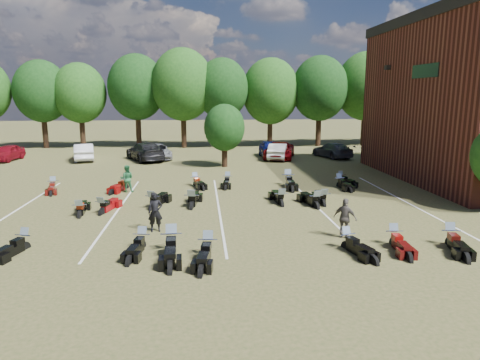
{
  "coord_description": "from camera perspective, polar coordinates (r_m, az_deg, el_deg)",
  "views": [
    {
      "loc": [
        -3.82,
        -18.01,
        5.62
      ],
      "look_at": [
        -1.82,
        4.0,
        1.2
      ],
      "focal_mm": 32.0,
      "sensor_mm": 36.0,
      "label": 1
    }
  ],
  "objects": [
    {
      "name": "person_grey",
      "position": [
        17.52,
        13.83,
        -4.97
      ],
      "size": [
        0.98,
        0.9,
        1.61
      ],
      "primitive_type": "imported",
      "rotation": [
        0.0,
        0.0,
        2.47
      ],
      "color": "#504A45",
      "rests_on": "ground"
    },
    {
      "name": "motorcycle_1",
      "position": [
        16.49,
        -12.91,
        -8.91
      ],
      "size": [
        0.98,
        2.14,
        1.15
      ],
      "primitive_type": null,
      "rotation": [
        0.0,
        0.0,
        -0.16
      ],
      "color": "black",
      "rests_on": "ground"
    },
    {
      "name": "motorcycle_15",
      "position": [
        26.88,
        -15.02,
        -1.15
      ],
      "size": [
        1.37,
        2.26,
        1.2
      ],
      "primitive_type": null,
      "rotation": [
        0.0,
        0.0,
        -0.34
      ],
      "color": "maroon",
      "rests_on": "ground"
    },
    {
      "name": "motorcycle_11",
      "position": [
        22.52,
        11.07,
        -3.35
      ],
      "size": [
        0.85,
        2.29,
        1.26
      ],
      "primitive_type": null,
      "rotation": [
        0.0,
        0.0,
        3.08
      ],
      "color": "black",
      "rests_on": "ground"
    },
    {
      "name": "motorcycle_3",
      "position": [
        15.99,
        -9.08,
        -9.41
      ],
      "size": [
        0.89,
        2.54,
        1.4
      ],
      "primitive_type": null,
      "rotation": [
        0.0,
        0.0,
        0.04
      ],
      "color": "black",
      "rests_on": "ground"
    },
    {
      "name": "motorcycle_14",
      "position": [
        27.91,
        -23.6,
        -1.27
      ],
      "size": [
        1.11,
        2.16,
        1.15
      ],
      "primitive_type": null,
      "rotation": [
        0.0,
        0.0,
        0.23
      ],
      "color": "#4E0D0B",
      "rests_on": "ground"
    },
    {
      "name": "tree_line",
      "position": [
        47.1,
        -1.79,
        12.14
      ],
      "size": [
        56.0,
        6.0,
        9.79
      ],
      "color": "black",
      "rests_on": "ground"
    },
    {
      "name": "motorcycle_0",
      "position": [
        17.87,
        -26.81,
        -8.28
      ],
      "size": [
        1.18,
        2.14,
        1.14
      ],
      "primitive_type": null,
      "rotation": [
        0.0,
        0.0,
        -0.28
      ],
      "color": "black",
      "rests_on": "ground"
    },
    {
      "name": "motorcycle_8",
      "position": [
        21.4,
        -20.56,
        -4.66
      ],
      "size": [
        0.92,
        2.21,
        1.2
      ],
      "primitive_type": null,
      "rotation": [
        0.0,
        0.0,
        3.26
      ],
      "color": "black",
      "rests_on": "ground"
    },
    {
      "name": "car_3",
      "position": [
        38.1,
        -12.53,
        3.75
      ],
      "size": [
        4.26,
        5.86,
        1.58
      ],
      "primitive_type": "imported",
      "rotation": [
        0.0,
        0.0,
        3.57
      ],
      "color": "black",
      "rests_on": "ground"
    },
    {
      "name": "motorcycle_19",
      "position": [
        27.21,
        13.08,
        -0.91
      ],
      "size": [
        0.87,
        2.13,
        1.16
      ],
      "primitive_type": null,
      "rotation": [
        0.0,
        0.0,
        0.11
      ],
      "color": "black",
      "rests_on": "ground"
    },
    {
      "name": "car_0",
      "position": [
        42.17,
        -28.62,
        3.21
      ],
      "size": [
        1.9,
        4.13,
        1.37
      ],
      "primitive_type": "imported",
      "rotation": [
        0.0,
        0.0,
        -0.07
      ],
      "color": "maroon",
      "rests_on": "ground"
    },
    {
      "name": "motorcycle_6",
      "position": [
        17.41,
        19.76,
        -8.22
      ],
      "size": [
        0.85,
        2.14,
        1.17
      ],
      "primitive_type": null,
      "rotation": [
        0.0,
        0.0,
        -0.09
      ],
      "color": "#450909",
      "rests_on": "ground"
    },
    {
      "name": "young_tree_midfield",
      "position": [
        33.65,
        -2.09,
        6.99
      ],
      "size": [
        3.2,
        3.2,
        4.7
      ],
      "color": "black",
      "rests_on": "ground"
    },
    {
      "name": "parking_lines",
      "position": [
        21.76,
        -2.86,
        -3.65
      ],
      "size": [
        20.1,
        14.0,
        0.01
      ],
      "color": "silver",
      "rests_on": "ground"
    },
    {
      "name": "car_1",
      "position": [
        39.62,
        -20.08,
        3.53
      ],
      "size": [
        2.62,
        4.69,
        1.46
      ],
      "primitive_type": "imported",
      "rotation": [
        0.0,
        0.0,
        3.4
      ],
      "color": "silver",
      "rests_on": "ground"
    },
    {
      "name": "car_7",
      "position": [
        39.79,
        12.2,
        3.91
      ],
      "size": [
        3.17,
        4.97,
        1.34
      ],
      "primitive_type": "imported",
      "rotation": [
        0.0,
        0.0,
        3.44
      ],
      "color": "#3F3E44",
      "rests_on": "ground"
    },
    {
      "name": "motorcycle_17",
      "position": [
        27.06,
        -5.96,
        -0.74
      ],
      "size": [
        1.25,
        2.18,
        1.16
      ],
      "primitive_type": null,
      "rotation": [
        0.0,
        0.0,
        0.3
      ],
      "color": "black",
      "rests_on": "ground"
    },
    {
      "name": "car_6",
      "position": [
        38.38,
        5.24,
        3.94
      ],
      "size": [
        3.75,
        5.69,
        1.45
      ],
      "primitive_type": "imported",
      "rotation": [
        0.0,
        0.0,
        -0.28
      ],
      "color": "#5C0508",
      "rests_on": "ground"
    },
    {
      "name": "motorcycle_5",
      "position": [
        18.2,
        26.13,
        -7.87
      ],
      "size": [
        1.16,
        2.31,
        1.23
      ],
      "primitive_type": null,
      "rotation": [
        0.0,
        0.0,
        -0.21
      ],
      "color": "black",
      "rests_on": "ground"
    },
    {
      "name": "motorcycle_20",
      "position": [
        28.36,
        13.32,
        -0.43
      ],
      "size": [
        1.13,
        2.09,
        1.11
      ],
      "primitive_type": null,
      "rotation": [
        0.0,
        0.0,
        0.26
      ],
      "color": "black",
      "rests_on": "ground"
    },
    {
      "name": "motorcycle_12",
      "position": [
        22.19,
        5.52,
        -3.41
      ],
      "size": [
        0.88,
        2.35,
        1.29
      ],
      "primitive_type": null,
      "rotation": [
        0.0,
        0.0,
        3.21
      ],
      "color": "black",
      "rests_on": "ground"
    },
    {
      "name": "person_green",
      "position": [
        25.88,
        -14.85,
        0.19
      ],
      "size": [
        0.79,
        0.62,
        1.59
      ],
      "primitive_type": "imported",
      "rotation": [
        0.0,
        0.0,
        3.17
      ],
      "color": "#296E40",
      "rests_on": "ground"
    },
    {
      "name": "car_4",
      "position": [
        39.0,
        4.07,
        4.12
      ],
      "size": [
        1.81,
        4.47,
        1.52
      ],
      "primitive_type": "imported",
      "rotation": [
        0.0,
        0.0,
        -0.0
      ],
      "color": "#0B1253",
      "rests_on": "ground"
    },
    {
      "name": "ground",
      "position": [
        19.24,
        6.52,
        -5.74
      ],
      "size": [
        160.0,
        160.0,
        0.0
      ],
      "primitive_type": "plane",
      "color": "brown",
      "rests_on": "ground"
    },
    {
      "name": "motorcycle_10",
      "position": [
        21.68,
        -6.44,
        -3.79
      ],
      "size": [
        1.07,
        2.54,
        1.38
      ],
      "primitive_type": null,
      "rotation": [
        0.0,
        0.0,
        3.02
      ],
      "color": "black",
      "rests_on": "ground"
    },
    {
      "name": "car_2",
      "position": [
        38.71,
        -10.98,
        3.74
      ],
      "size": [
        3.18,
        5.11,
        1.32
      ],
      "primitive_type": "imported",
      "rotation": [
        0.0,
        0.0,
        0.22
      ],
      "color": "gray",
      "rests_on": "ground"
    },
    {
      "name": "person_black",
      "position": [
        18.14,
        -11.23,
        -4.22
      ],
      "size": [
        0.66,
        0.49,
        1.66
      ],
      "primitive_type": "imported",
      "rotation": [
        0.0,
        0.0,
        0.16
      ],
      "color": "black",
      "rests_on": "ground"
    },
    {
      "name": "motorcycle_18",
      "position": [
        27.14,
        6.39,
        -0.71
      ],
      "size": [
        0.96,
        2.57,
        1.41
      ],
      "primitive_type": null,
      "rotation": [
        0.0,
        0.0,
        -0.06
      ],
      "color": "black",
      "rests_on": "ground"
    },
    {
      "name": "motorcycle_2",
      "position": [
        15.44,
        -4.31,
        -10.07
      ],
      "size": [
        1.05,
        2.34,
        1.26
      ],
      "primitive_type": null,
      "rotation": [
        0.0,
        0.0,
        -0.15
      ],
      "color": "black",
      "rests_on": "ground"
    },
    {
      "name": "motorcycle_16",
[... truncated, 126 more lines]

